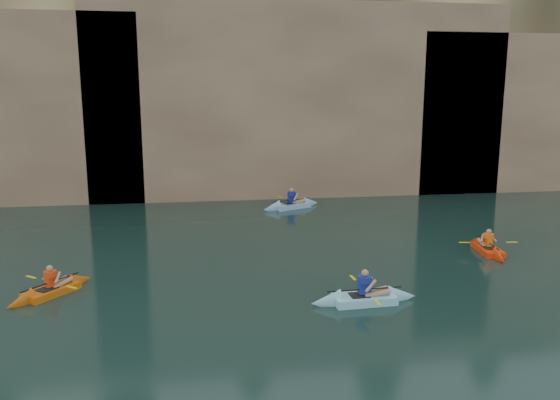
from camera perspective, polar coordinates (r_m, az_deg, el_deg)
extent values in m
cube|color=tan|center=(39.25, -2.79, 11.11)|extent=(70.00, 16.00, 12.00)
cube|color=tan|center=(32.22, 2.21, 10.57)|extent=(24.00, 2.40, 11.40)
cube|color=black|center=(31.30, -8.48, 2.91)|extent=(3.50, 1.00, 3.20)
cube|color=black|center=(34.25, 15.68, 4.42)|extent=(5.00, 1.00, 4.50)
cube|color=#D55D0D|center=(18.16, -22.76, -8.70)|extent=(2.00, 2.27, 0.25)
cone|color=#D55D0D|center=(18.80, -20.12, -7.84)|extent=(1.05, 1.07, 0.69)
cone|color=#D55D0D|center=(17.57, -25.60, -9.61)|extent=(1.05, 1.07, 0.69)
cube|color=black|center=(18.04, -23.16, -8.53)|extent=(0.68, 0.70, 0.04)
cube|color=red|center=(18.04, -22.85, -7.61)|extent=(0.36, 0.37, 0.46)
sphere|color=tan|center=(17.94, -22.93, -6.60)|extent=(0.19, 0.19, 0.19)
cylinder|color=black|center=(18.07, -22.82, -7.91)|extent=(1.30, 1.63, 0.04)
cube|color=yellow|center=(18.79, -24.57, -7.33)|extent=(0.38, 0.32, 0.02)
cube|color=yellow|center=(17.38, -20.93, -8.52)|extent=(0.38, 0.32, 0.02)
cube|color=#98E9FF|center=(16.31, 8.79, -10.13)|extent=(2.50, 0.91, 0.28)
cone|color=#98E9FF|center=(16.72, 12.59, -9.73)|extent=(0.91, 0.80, 0.76)
cone|color=#98E9FF|center=(15.97, 4.79, -10.51)|extent=(0.91, 0.80, 0.76)
cube|color=black|center=(16.22, 8.29, -9.82)|extent=(0.57, 0.50, 0.04)
cube|color=navy|center=(16.17, 8.83, -8.79)|extent=(0.36, 0.24, 0.51)
sphere|color=tan|center=(16.05, 8.87, -7.55)|extent=(0.21, 0.21, 0.21)
cylinder|color=black|center=(16.21, 8.82, -9.21)|extent=(2.26, 0.14, 0.04)
cube|color=yellow|center=(17.12, 7.63, -8.05)|extent=(0.10, 0.42, 0.02)
cube|color=yellow|center=(15.31, 10.15, -10.50)|extent=(0.10, 0.42, 0.02)
cube|color=#F2360E|center=(22.49, 20.88, -4.80)|extent=(1.03, 2.46, 0.25)
cone|color=#F2360E|center=(23.49, 19.88, -4.07)|extent=(0.79, 0.93, 0.69)
cone|color=#F2360E|center=(21.49, 21.98, -5.61)|extent=(0.79, 0.93, 0.69)
cube|color=black|center=(22.33, 21.04, -4.67)|extent=(0.50, 0.60, 0.04)
cube|color=orange|center=(22.40, 20.94, -3.91)|extent=(0.24, 0.34, 0.46)
sphere|color=tan|center=(22.32, 21.00, -3.09)|extent=(0.19, 0.19, 0.19)
cylinder|color=black|center=(22.42, 20.93, -4.15)|extent=(0.31, 2.02, 0.04)
cube|color=yellow|center=(22.10, 18.72, -4.22)|extent=(0.43, 0.14, 0.02)
cube|color=yellow|center=(22.78, 23.07, -4.08)|extent=(0.43, 0.14, 0.02)
cube|color=#8CC1EB|center=(28.93, 1.21, -0.56)|extent=(2.81, 1.92, 0.30)
cone|color=#8CC1EB|center=(29.67, 3.22, -0.28)|extent=(1.21, 1.14, 0.81)
cone|color=#8CC1EB|center=(28.23, -0.90, -0.86)|extent=(1.21, 1.14, 0.81)
cube|color=black|center=(28.82, 0.97, -0.37)|extent=(0.71, 0.69, 0.04)
cube|color=navy|center=(28.85, 1.22, 0.28)|extent=(0.43, 0.37, 0.54)
sphere|color=tan|center=(28.78, 1.22, 1.04)|extent=(0.23, 0.23, 0.23)
cylinder|color=black|center=(28.88, 1.22, 0.00)|extent=(2.18, 1.06, 0.04)
cube|color=yellow|center=(29.76, 0.00, 0.33)|extent=(0.25, 0.41, 0.02)
cube|color=yellow|center=(28.01, 2.51, -0.36)|extent=(0.25, 0.41, 0.02)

